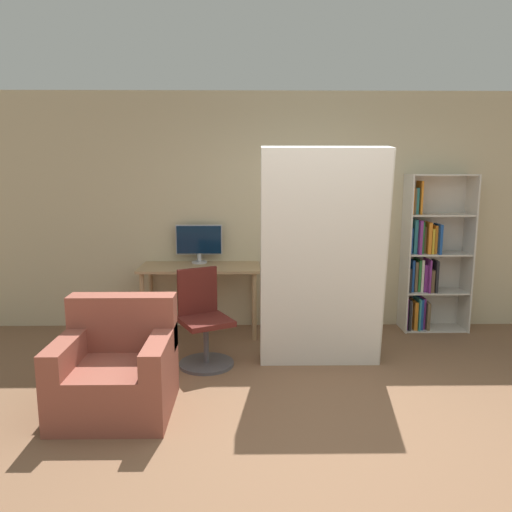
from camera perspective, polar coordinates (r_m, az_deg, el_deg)
The scene contains 8 objects.
ground_plane at distance 3.63m, azimuth 7.71°, elevation -20.75°, with size 16.00×16.00×0.00m, color brown.
wall_back at distance 5.81m, azimuth 4.15°, elevation 5.02°, with size 8.00×0.06×2.70m.
desk at distance 5.60m, azimuth -6.39°, elevation -2.25°, with size 1.32×0.59×0.78m.
monitor at distance 5.72m, azimuth -6.53°, elevation 1.65°, with size 0.53×0.18×0.44m.
office_chair at distance 4.81m, azimuth -6.00°, elevation -8.06°, with size 0.59×0.59×0.91m.
bookshelf at distance 6.05m, azimuth 18.99°, elevation -0.44°, with size 0.74×0.34×1.79m.
mattress_near at distance 4.63m, azimuth 7.66°, elevation -0.39°, with size 1.14×0.45×2.05m.
armchair at distance 4.09m, azimuth -15.60°, elevation -12.38°, with size 0.85×0.80×0.85m.
Camera 1 is at (-0.50, -3.08, 1.85)m, focal length 35.00 mm.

